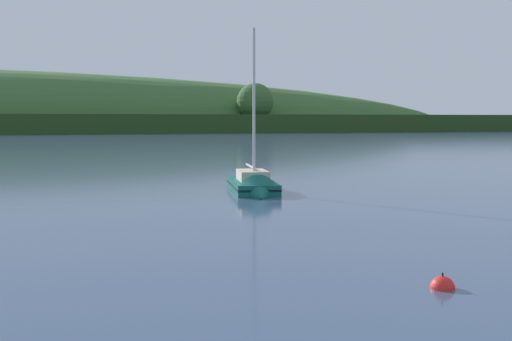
{
  "coord_description": "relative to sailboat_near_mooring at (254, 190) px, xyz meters",
  "views": [
    {
      "loc": [
        -6.12,
        7.48,
        3.73
      ],
      "look_at": [
        6.59,
        41.57,
        0.86
      ],
      "focal_mm": 45.62,
      "sensor_mm": 36.0,
      "label": 1
    }
  ],
  "objects": [
    {
      "name": "sailboat_near_mooring",
      "position": [
        0.0,
        0.0,
        0.0
      ],
      "size": [
        3.41,
        6.74,
        9.24
      ],
      "rotation": [
        0.0,
        0.0,
        4.49
      ],
      "color": "#0F564C",
      "rests_on": "ground"
    },
    {
      "name": "mooring_buoy_off_fishing_boat",
      "position": [
        -2.58,
        -18.99,
        -0.17
      ],
      "size": [
        0.56,
        0.56,
        0.64
      ],
      "color": "red",
      "rests_on": "ground"
    }
  ]
}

